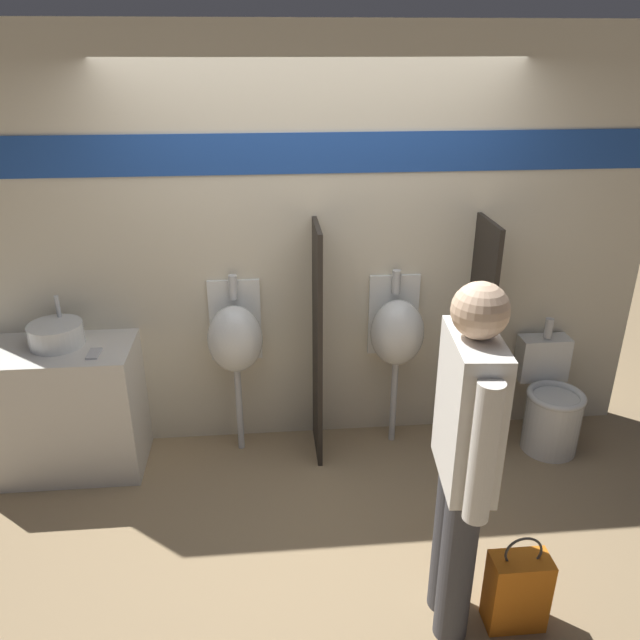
# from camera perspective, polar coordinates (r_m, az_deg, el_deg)

# --- Properties ---
(ground_plane) EXTENTS (16.00, 16.00, 0.00)m
(ground_plane) POSITION_cam_1_polar(r_m,az_deg,el_deg) (4.13, 0.22, -14.42)
(ground_plane) COLOR #997F5B
(display_wall) EXTENTS (4.43, 0.07, 2.70)m
(display_wall) POSITION_cam_1_polar(r_m,az_deg,el_deg) (4.03, -0.56, 6.51)
(display_wall) COLOR beige
(display_wall) RESTS_ON ground_plane
(sink_counter) EXTENTS (1.01, 0.52, 0.86)m
(sink_counter) POSITION_cam_1_polar(r_m,az_deg,el_deg) (4.34, -22.75, -7.55)
(sink_counter) COLOR silver
(sink_counter) RESTS_ON ground_plane
(sink_basin) EXTENTS (0.33, 0.33, 0.28)m
(sink_basin) POSITION_cam_1_polar(r_m,az_deg,el_deg) (4.15, -22.98, -1.21)
(sink_basin) COLOR silver
(sink_basin) RESTS_ON sink_counter
(cell_phone) EXTENTS (0.07, 0.14, 0.01)m
(cell_phone) POSITION_cam_1_polar(r_m,az_deg,el_deg) (3.97, -19.96, -2.90)
(cell_phone) COLOR #B7B7BC
(cell_phone) RESTS_ON sink_counter
(divider_near_counter) EXTENTS (0.03, 0.42, 1.58)m
(divider_near_counter) POSITION_cam_1_polar(r_m,az_deg,el_deg) (4.01, -0.20, -2.30)
(divider_near_counter) COLOR #28231E
(divider_near_counter) RESTS_ON ground_plane
(divider_mid) EXTENTS (0.03, 0.42, 1.58)m
(divider_mid) POSITION_cam_1_polar(r_m,az_deg,el_deg) (4.23, 14.21, -1.65)
(divider_mid) COLOR #28231E
(divider_mid) RESTS_ON ground_plane
(urinal_near_counter) EXTENTS (0.35, 0.31, 1.23)m
(urinal_near_counter) POSITION_cam_1_polar(r_m,az_deg,el_deg) (4.05, -7.75, -1.70)
(urinal_near_counter) COLOR silver
(urinal_near_counter) RESTS_ON ground_plane
(urinal_far) EXTENTS (0.35, 0.31, 1.23)m
(urinal_far) POSITION_cam_1_polar(r_m,az_deg,el_deg) (4.13, 7.04, -1.12)
(urinal_far) COLOR silver
(urinal_far) RESTS_ON ground_plane
(toilet) EXTENTS (0.38, 0.55, 0.87)m
(toilet) POSITION_cam_1_polar(r_m,az_deg,el_deg) (4.57, 20.28, -7.39)
(toilet) COLOR silver
(toilet) RESTS_ON ground_plane
(person_in_vest) EXTENTS (0.23, 0.61, 1.74)m
(person_in_vest) POSITION_cam_1_polar(r_m,az_deg,el_deg) (2.79, 13.04, -11.83)
(person_in_vest) COLOR #3D3D42
(person_in_vest) RESTS_ON ground_plane
(shopping_bag) EXTENTS (0.28, 0.15, 0.53)m
(shopping_bag) POSITION_cam_1_polar(r_m,az_deg,el_deg) (3.33, 17.57, -22.52)
(shopping_bag) COLOR orange
(shopping_bag) RESTS_ON ground_plane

